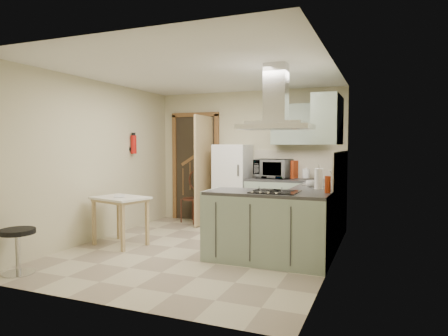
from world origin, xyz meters
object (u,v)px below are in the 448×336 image
at_px(drop_leaf_table, 121,221).
at_px(bentwood_chair, 193,199).
at_px(fridge, 233,185).
at_px(microwave, 273,169).
at_px(peninsula, 267,227).
at_px(stool, 18,251).
at_px(extractor_hood, 276,127).

xyz_separation_m(drop_leaf_table, bentwood_chair, (0.21, 1.98, 0.09)).
distance_m(fridge, microwave, 0.81).
bearing_deg(fridge, microwave, 5.36).
bearing_deg(peninsula, stool, -148.69).
bearing_deg(microwave, peninsula, -68.08).
relative_size(drop_leaf_table, bentwood_chair, 0.85).
bearing_deg(fridge, extractor_hood, -56.21).
xyz_separation_m(fridge, extractor_hood, (1.32, -1.98, 0.97)).
bearing_deg(stool, peninsula, 31.31).
relative_size(peninsula, extractor_hood, 1.72).
xyz_separation_m(peninsula, microwave, (-0.48, 2.05, 0.62)).
height_order(fridge, drop_leaf_table, fridge).
bearing_deg(microwave, extractor_hood, -65.46).
height_order(drop_leaf_table, microwave, microwave).
bearing_deg(bentwood_chair, extractor_hood, -27.01).
distance_m(fridge, extractor_hood, 2.57).
height_order(bentwood_chair, microwave, microwave).
bearing_deg(drop_leaf_table, bentwood_chair, 98.02).
distance_m(peninsula, drop_leaf_table, 2.26).
distance_m(bentwood_chair, stool, 3.57).
bearing_deg(extractor_hood, microwave, 105.78).
relative_size(extractor_hood, microwave, 1.47).
xyz_separation_m(bentwood_chair, stool, (-0.50, -3.53, -0.19)).
height_order(extractor_hood, stool, extractor_hood).
relative_size(extractor_hood, bentwood_chair, 0.99).
bearing_deg(drop_leaf_table, peninsula, 14.21).
relative_size(extractor_hood, drop_leaf_table, 1.17).
height_order(peninsula, drop_leaf_table, peninsula).
height_order(drop_leaf_table, bentwood_chair, bentwood_chair).
relative_size(drop_leaf_table, microwave, 1.26).
xyz_separation_m(stool, microwave, (2.07, 3.60, 0.81)).
xyz_separation_m(peninsula, extractor_hood, (0.10, 0.00, 1.27)).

